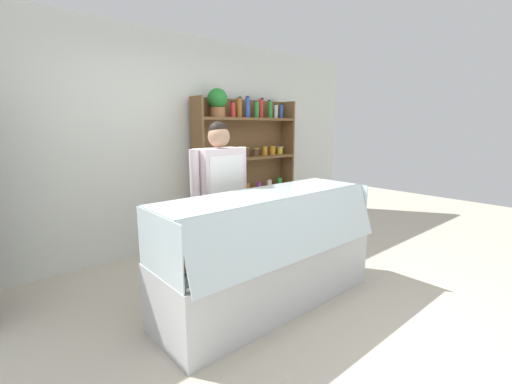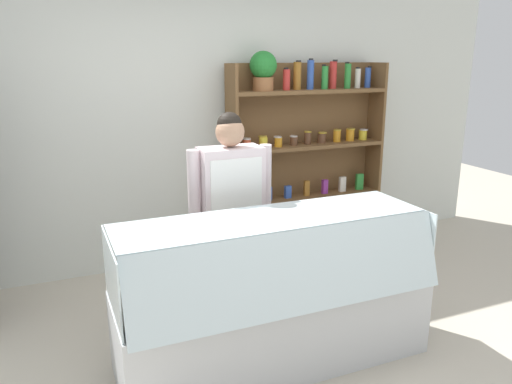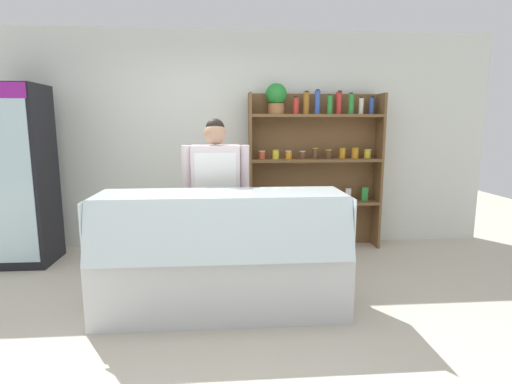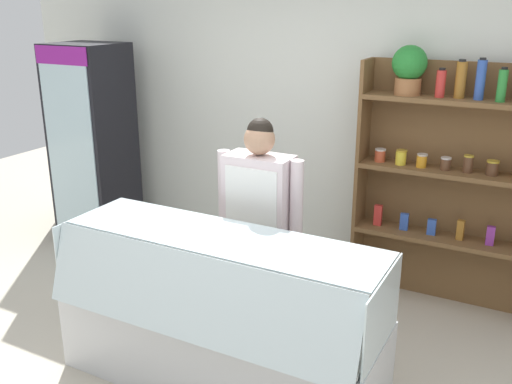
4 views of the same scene
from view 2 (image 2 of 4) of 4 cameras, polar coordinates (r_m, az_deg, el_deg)
ground_plane at (r=3.54m, az=3.69°, el=-19.12°), size 12.00×12.00×0.00m
back_wall at (r=4.88m, az=-6.97°, el=7.54°), size 6.80×0.10×2.70m
shelving_unit at (r=5.10m, az=5.20°, el=5.75°), size 1.66×0.29×2.05m
deli_display_case at (r=3.43m, az=1.94°, el=-14.16°), size 2.05×0.76×1.01m
shop_clerk at (r=3.71m, az=-2.85°, el=-1.07°), size 0.65×0.25×1.62m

